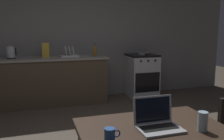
{
  "coord_description": "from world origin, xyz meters",
  "views": [
    {
      "loc": [
        -0.87,
        -2.5,
        1.46
      ],
      "look_at": [
        0.14,
        0.72,
        0.89
      ],
      "focal_mm": 39.53,
      "sensor_mm": 36.0,
      "label": 1
    }
  ],
  "objects_px": {
    "cereal_box": "(46,50)",
    "dish_rack": "(69,54)",
    "stove_oven": "(142,75)",
    "electric_kettle": "(11,53)",
    "frying_pan": "(143,53)",
    "bottle": "(95,50)",
    "drinking_glass": "(203,122)",
    "coffee_mug": "(110,135)",
    "laptop": "(158,123)"
  },
  "relations": [
    {
      "from": "cereal_box",
      "to": "dish_rack",
      "type": "distance_m",
      "value": 0.46
    },
    {
      "from": "dish_rack",
      "to": "stove_oven",
      "type": "bearing_deg",
      "value": -0.09
    },
    {
      "from": "electric_kettle",
      "to": "frying_pan",
      "type": "bearing_deg",
      "value": -0.63
    },
    {
      "from": "cereal_box",
      "to": "dish_rack",
      "type": "height_order",
      "value": "cereal_box"
    },
    {
      "from": "frying_pan",
      "to": "dish_rack",
      "type": "relative_size",
      "value": 1.22
    },
    {
      "from": "electric_kettle",
      "to": "bottle",
      "type": "xyz_separation_m",
      "value": [
        1.56,
        -0.05,
        0.0
      ]
    },
    {
      "from": "stove_oven",
      "to": "drinking_glass",
      "type": "distance_m",
      "value": 3.57
    },
    {
      "from": "stove_oven",
      "to": "bottle",
      "type": "xyz_separation_m",
      "value": [
        -1.05,
        -0.05,
        0.57
      ]
    },
    {
      "from": "frying_pan",
      "to": "coffee_mug",
      "type": "bearing_deg",
      "value": -117.77
    },
    {
      "from": "electric_kettle",
      "to": "laptop",
      "type": "bearing_deg",
      "value": -68.7
    },
    {
      "from": "frying_pan",
      "to": "coffee_mug",
      "type": "distance_m",
      "value": 3.77
    },
    {
      "from": "dish_rack",
      "to": "drinking_glass",
      "type": "bearing_deg",
      "value": -81.67
    },
    {
      "from": "stove_oven",
      "to": "coffee_mug",
      "type": "height_order",
      "value": "stove_oven"
    },
    {
      "from": "frying_pan",
      "to": "bottle",
      "type": "bearing_deg",
      "value": -178.88
    },
    {
      "from": "stove_oven",
      "to": "dish_rack",
      "type": "distance_m",
      "value": 1.63
    },
    {
      "from": "stove_oven",
      "to": "cereal_box",
      "type": "bearing_deg",
      "value": 179.35
    },
    {
      "from": "bottle",
      "to": "drinking_glass",
      "type": "bearing_deg",
      "value": -89.94
    },
    {
      "from": "drinking_glass",
      "to": "cereal_box",
      "type": "distance_m",
      "value": 3.55
    },
    {
      "from": "electric_kettle",
      "to": "frying_pan",
      "type": "relative_size",
      "value": 0.57
    },
    {
      "from": "frying_pan",
      "to": "cereal_box",
      "type": "bearing_deg",
      "value": 178.6
    },
    {
      "from": "stove_oven",
      "to": "coffee_mug",
      "type": "bearing_deg",
      "value": -117.34
    },
    {
      "from": "bottle",
      "to": "dish_rack",
      "type": "height_order",
      "value": "bottle"
    },
    {
      "from": "laptop",
      "to": "coffee_mug",
      "type": "distance_m",
      "value": 0.42
    },
    {
      "from": "stove_oven",
      "to": "dish_rack",
      "type": "xyz_separation_m",
      "value": [
        -1.54,
        0.0,
        0.51
      ]
    },
    {
      "from": "bottle",
      "to": "coffee_mug",
      "type": "xyz_separation_m",
      "value": [
        -0.69,
        -3.31,
        -0.26
      ]
    },
    {
      "from": "electric_kettle",
      "to": "cereal_box",
      "type": "relative_size",
      "value": 0.85
    },
    {
      "from": "cereal_box",
      "to": "dish_rack",
      "type": "bearing_deg",
      "value": -2.57
    },
    {
      "from": "bottle",
      "to": "stove_oven",
      "type": "bearing_deg",
      "value": 2.59
    },
    {
      "from": "electric_kettle",
      "to": "coffee_mug",
      "type": "distance_m",
      "value": 3.48
    },
    {
      "from": "laptop",
      "to": "coffee_mug",
      "type": "height_order",
      "value": "laptop"
    },
    {
      "from": "electric_kettle",
      "to": "drinking_glass",
      "type": "distance_m",
      "value": 3.75
    },
    {
      "from": "stove_oven",
      "to": "laptop",
      "type": "xyz_separation_m",
      "value": [
        -1.34,
        -3.26,
        0.31
      ]
    },
    {
      "from": "electric_kettle",
      "to": "cereal_box",
      "type": "bearing_deg",
      "value": 1.86
    },
    {
      "from": "coffee_mug",
      "to": "drinking_glass",
      "type": "distance_m",
      "value": 0.69
    },
    {
      "from": "frying_pan",
      "to": "laptop",
      "type": "bearing_deg",
      "value": -112.75
    },
    {
      "from": "electric_kettle",
      "to": "bottle",
      "type": "distance_m",
      "value": 1.56
    },
    {
      "from": "electric_kettle",
      "to": "drinking_glass",
      "type": "xyz_separation_m",
      "value": [
        1.56,
        -3.4,
        -0.23
      ]
    },
    {
      "from": "bottle",
      "to": "frying_pan",
      "type": "bearing_deg",
      "value": 1.12
    },
    {
      "from": "frying_pan",
      "to": "stove_oven",
      "type": "bearing_deg",
      "value": 123.85
    },
    {
      "from": "bottle",
      "to": "drinking_glass",
      "type": "relative_size",
      "value": 1.72
    },
    {
      "from": "stove_oven",
      "to": "electric_kettle",
      "type": "bearing_deg",
      "value": 179.95
    },
    {
      "from": "laptop",
      "to": "dish_rack",
      "type": "xyz_separation_m",
      "value": [
        -0.21,
        3.26,
        0.19
      ]
    },
    {
      "from": "electric_kettle",
      "to": "cereal_box",
      "type": "xyz_separation_m",
      "value": [
        0.62,
        0.02,
        0.03
      ]
    },
    {
      "from": "bottle",
      "to": "coffee_mug",
      "type": "bearing_deg",
      "value": -101.71
    },
    {
      "from": "electric_kettle",
      "to": "bottle",
      "type": "height_order",
      "value": "bottle"
    },
    {
      "from": "bottle",
      "to": "drinking_glass",
      "type": "xyz_separation_m",
      "value": [
        0.0,
        -3.35,
        -0.24
      ]
    },
    {
      "from": "frying_pan",
      "to": "electric_kettle",
      "type": "bearing_deg",
      "value": 179.37
    },
    {
      "from": "electric_kettle",
      "to": "dish_rack",
      "type": "distance_m",
      "value": 1.06
    },
    {
      "from": "laptop",
      "to": "dish_rack",
      "type": "distance_m",
      "value": 3.27
    },
    {
      "from": "drinking_glass",
      "to": "coffee_mug",
      "type": "bearing_deg",
      "value": 177.31
    }
  ]
}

